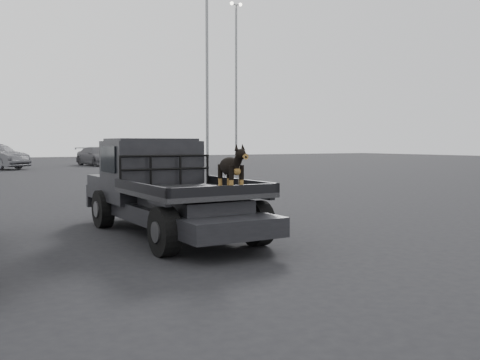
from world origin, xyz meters
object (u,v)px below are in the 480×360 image
floodlight_mid (207,58)px  flatbed_ute (170,210)px  dog (231,170)px  distant_car_b (98,156)px  floodlight_far (236,76)px

floodlight_mid → flatbed_ute: bearing=-118.7°
flatbed_ute → dog: dog is taller
flatbed_ute → distant_car_b: size_ratio=1.12×
distant_car_b → floodlight_mid: size_ratio=0.37×
flatbed_ute → dog: 2.07m
floodlight_mid → floodlight_far: floodlight_mid is taller
dog → floodlight_mid: bearing=63.7°
dog → flatbed_ute: bearing=96.6°
distant_car_b → floodlight_far: bearing=-20.5°
flatbed_ute → floodlight_mid: bearing=61.3°
distant_car_b → floodlight_mid: bearing=-72.8°
distant_car_b → dog: bearing=-110.7°
dog → distant_car_b: (7.14, 32.85, -0.59)m
floodlight_mid → floodlight_far: 9.42m
distant_car_b → floodlight_mid: 12.19m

